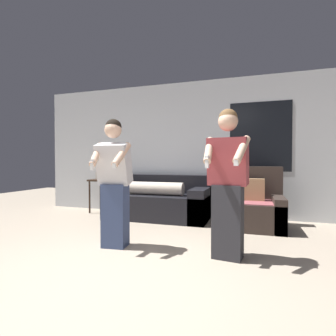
% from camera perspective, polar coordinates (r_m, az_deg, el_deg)
% --- Properties ---
extents(ground_plane, '(14.00, 14.00, 0.00)m').
position_cam_1_polar(ground_plane, '(2.48, -13.49, -24.51)').
color(ground_plane, tan).
extents(wall_back, '(6.78, 0.07, 2.70)m').
position_cam_1_polar(wall_back, '(5.37, 5.51, 4.27)').
color(wall_back, silver).
rests_on(wall_back, ground_plane).
extents(couch, '(1.94, 0.93, 0.82)m').
position_cam_1_polar(couch, '(5.09, -2.15, -7.36)').
color(couch, black).
rests_on(couch, ground_plane).
extents(armchair, '(0.95, 0.86, 1.00)m').
position_cam_1_polar(armchair, '(4.60, 18.00, -8.15)').
color(armchair, '#332823').
rests_on(armchair, ground_plane).
extents(side_table, '(0.48, 0.50, 0.86)m').
position_cam_1_polar(side_table, '(5.82, -13.97, -3.46)').
color(side_table, '#332319').
rests_on(side_table, ground_plane).
extents(person_left, '(0.46, 0.53, 1.61)m').
position_cam_1_polar(person_left, '(3.37, -11.62, -3.09)').
color(person_left, '#384770').
rests_on(person_left, ground_plane).
extents(person_right, '(0.49, 0.51, 1.67)m').
position_cam_1_polar(person_right, '(2.99, 12.88, -3.18)').
color(person_right, '#28282D').
rests_on(person_right, ground_plane).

